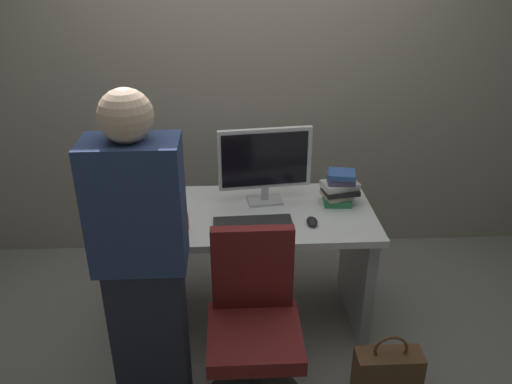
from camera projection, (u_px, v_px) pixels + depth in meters
name	position (u px, v px, depth m)	size (l,w,h in m)	color
ground_plane	(256.00, 314.00, 3.25)	(9.00, 9.00, 0.00)	gray
wall_back	(249.00, 47.00, 3.41)	(6.40, 0.10, 3.00)	#9E9384
desk	(256.00, 247.00, 3.03)	(1.36, 0.72, 0.74)	white
office_chair	(254.00, 334.00, 2.47)	(0.52, 0.52, 0.94)	black
person_at_desk	(143.00, 265.00, 2.27)	(0.40, 0.24, 1.64)	#262838
monitor	(265.00, 162.00, 2.93)	(0.54, 0.16, 0.46)	silver
keyboard	(253.00, 223.00, 2.79)	(0.43, 0.13, 0.02)	#262626
mouse	(312.00, 221.00, 2.79)	(0.06, 0.10, 0.03)	black
cup_near_keyboard	(182.00, 221.00, 2.73)	(0.08, 0.08, 0.09)	#D84C3F
book_stack	(339.00, 188.00, 2.98)	(0.23, 0.20, 0.21)	#338C59
handbag	(387.00, 372.00, 2.64)	(0.34, 0.14, 0.38)	brown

